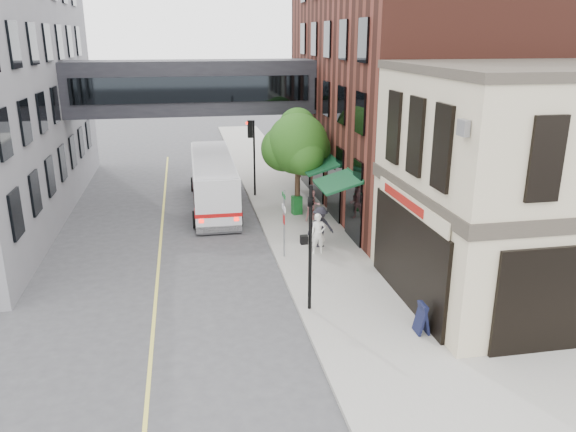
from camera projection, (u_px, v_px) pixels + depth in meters
name	position (u px, v px, depth m)	size (l,w,h in m)	color
ground	(311.00, 342.00, 17.94)	(120.00, 120.00, 0.00)	#38383A
sidewalk_main	(290.00, 209.00, 31.37)	(4.00, 60.00, 0.15)	gray
corner_building	(544.00, 186.00, 20.09)	(10.19, 8.12, 8.45)	#C0B793
brick_building	(426.00, 79.00, 31.57)	(13.76, 18.00, 14.00)	#481F16
skyway_bridge	(192.00, 87.00, 32.26)	(14.00, 3.18, 3.00)	black
traffic_signal_near	(309.00, 233.00, 18.96)	(0.44, 0.22, 4.60)	black
traffic_signal_far	(252.00, 143.00, 32.87)	(0.53, 0.28, 4.50)	black
street_sign_pole	(284.00, 217.00, 23.97)	(0.08, 0.75, 3.00)	gray
street_tree	(297.00, 144.00, 29.49)	(3.80, 3.20, 5.60)	#382619
lane_marking	(160.00, 243.00, 26.42)	(0.12, 40.00, 0.01)	#D8CC4C
bus	(213.00, 179.00, 31.80)	(2.59, 10.35, 2.78)	silver
pedestrian_a	(318.00, 234.00, 24.60)	(0.66, 0.43, 1.81)	silver
pedestrian_b	(313.00, 206.00, 28.92)	(0.80, 0.62, 1.64)	#D28888
pedestrian_c	(320.00, 227.00, 25.36)	(1.22, 0.70, 1.89)	black
newspaper_box	(297.00, 205.00, 30.17)	(0.50, 0.44, 1.00)	#155E21
sandwich_board	(422.00, 318.00, 18.08)	(0.37, 0.58, 1.03)	black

